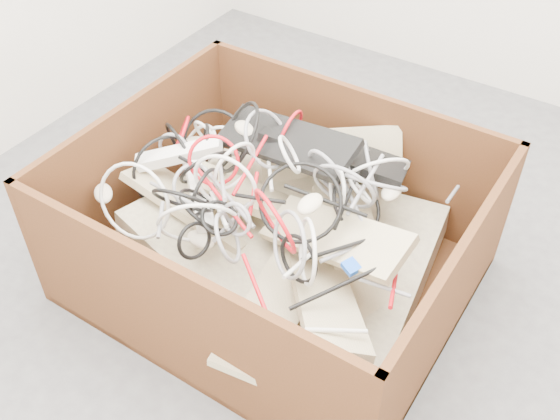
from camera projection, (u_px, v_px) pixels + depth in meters
The scene contains 8 objects.
ground at pixel (328, 277), 2.24m from camera, with size 3.00×3.00×0.00m, color #4A4A4C.
cardboard_box at pixel (272, 249), 2.16m from camera, with size 1.19×0.99×0.52m.
keyboard_pile at pixel (295, 213), 2.05m from camera, with size 1.05×1.02×0.40m.
mice_scatter at pixel (245, 201), 2.00m from camera, with size 0.93×0.71×0.22m.
power_strip_left at pixel (179, 154), 2.15m from camera, with size 0.29×0.05×0.04m, color white.
power_strip_right at pixel (199, 195), 2.03m from camera, with size 0.27×0.05×0.04m, color white.
vga_plug at pixel (351, 267), 1.79m from camera, with size 0.04×0.04×0.02m, color blue.
cable_tangle at pixel (250, 182), 2.00m from camera, with size 1.08×0.83×0.45m.
Camera 1 is at (0.68, -1.35, 1.68)m, focal length 41.93 mm.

